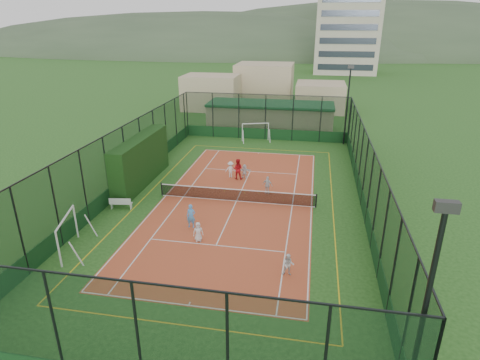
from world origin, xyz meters
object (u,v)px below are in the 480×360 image
object	(u,v)px
apartment_tower	(349,9)
white_bench	(121,203)
child_near_right	(288,265)
coach	(238,169)
floodlight_se	(420,331)
child_far_left	(231,169)
futsal_goal_near	(68,235)
clubhouse	(270,116)
floodlight_ne	(347,106)
child_near_left	(198,232)
child_near_mid	(191,216)
child_far_right	(268,185)
futsal_goal_far	(255,132)
child_far_back	(245,171)

from	to	relation	value
apartment_tower	white_bench	distance (m)	88.19
child_near_right	coach	size ratio (longest dim) A/B	0.71
floodlight_se	child_far_left	distance (m)	23.79
futsal_goal_near	child_near_right	bearing A→B (deg)	-106.56
clubhouse	coach	xyz separation A→B (m)	(-0.77, -17.53, -0.69)
floodlight_ne	futsal_goal_near	size ratio (longest dim) A/B	2.47
clubhouse	child_near_left	distance (m)	28.12
floodlight_se	child_near_mid	distance (m)	16.53
child_near_right	child_far_left	size ratio (longest dim) A/B	0.89
clubhouse	child_near_mid	xyz separation A→B (m)	(-2.11, -26.45, -0.78)
floodlight_se	child_near_mid	xyz separation A→B (m)	(-10.71, 12.15, -3.33)
child_far_right	clubhouse	bearing A→B (deg)	-65.85
floodlight_se	coach	world-z (taller)	floodlight_se
white_bench	floodlight_ne	bearing A→B (deg)	40.98
clubhouse	futsal_goal_far	size ratio (longest dim) A/B	5.03
floodlight_se	child_near_left	size ratio (longest dim) A/B	6.63
apartment_tower	child_near_mid	world-z (taller)	apartment_tower
child_near_left	child_far_left	xyz separation A→B (m)	(-0.24, 10.79, 0.08)
child_near_mid	floodlight_se	bearing A→B (deg)	-52.92
floodlight_se	white_bench	size ratio (longest dim) A/B	5.31
futsal_goal_far	child_near_left	xyz separation A→B (m)	(-0.19, -22.27, -0.34)
child_near_mid	child_far_back	size ratio (longest dim) A/B	1.30
floodlight_ne	child_near_right	size ratio (longest dim) A/B	6.65
clubhouse	futsal_goal_near	xyz separation A→B (m)	(-8.16, -30.52, -0.50)
child_near_right	child_far_back	bearing A→B (deg)	105.20
futsal_goal_near	child_far_right	xyz separation A→B (m)	(10.25, 10.32, -0.36)
futsal_goal_near	futsal_goal_far	size ratio (longest dim) A/B	1.11
futsal_goal_near	child_far_right	distance (m)	14.55
coach	child_far_right	bearing A→B (deg)	133.96
floodlight_se	coach	distance (m)	23.28
floodlight_se	child_far_back	world-z (taller)	floodlight_se
child_near_left	child_near_mid	size ratio (longest dim) A/B	0.79
child_far_right	child_far_left	bearing A→B (deg)	-21.54
child_near_right	coach	distance (m)	14.06
clubhouse	futsal_goal_far	xyz separation A→B (m)	(-0.99, -5.80, -0.60)
child_near_left	coach	bearing A→B (deg)	67.22
child_near_right	child_far_left	world-z (taller)	child_far_left
floodlight_se	child_far_back	distance (m)	23.38
child_near_right	floodlight_se	bearing A→B (deg)	-66.29
white_bench	child_far_left	world-z (taller)	child_far_left
floodlight_se	clubhouse	size ratio (longest dim) A/B	0.54
floodlight_se	futsal_goal_near	world-z (taller)	floodlight_se
floodlight_se	futsal_goal_near	xyz separation A→B (m)	(-16.76, 8.08, -3.05)
clubhouse	child_far_left	world-z (taller)	clubhouse
futsal_goal_far	child_far_right	bearing A→B (deg)	-96.30
white_bench	child_near_right	size ratio (longest dim) A/B	1.25
clubhouse	apartment_tower	bearing A→B (deg)	78.69
white_bench	child_near_left	bearing A→B (deg)	-35.70
futsal_goal_near	child_far_left	xyz separation A→B (m)	(6.75, 13.23, -0.37)
child_near_left	child_near_right	xyz separation A→B (m)	(5.59, -2.53, -0.00)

